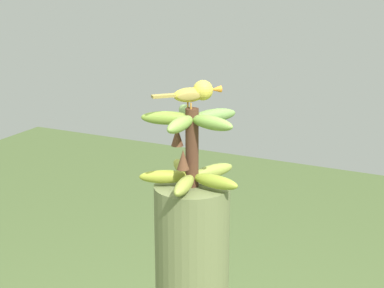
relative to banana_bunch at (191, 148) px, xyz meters
The scene contains 2 objects.
banana_bunch is the anchor object (origin of this frame).
perched_bird 0.16m from the banana_bunch, 71.42° to the left, with size 0.16×0.17×0.08m.
Camera 1 is at (0.78, -1.57, 1.86)m, focal length 58.45 mm.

